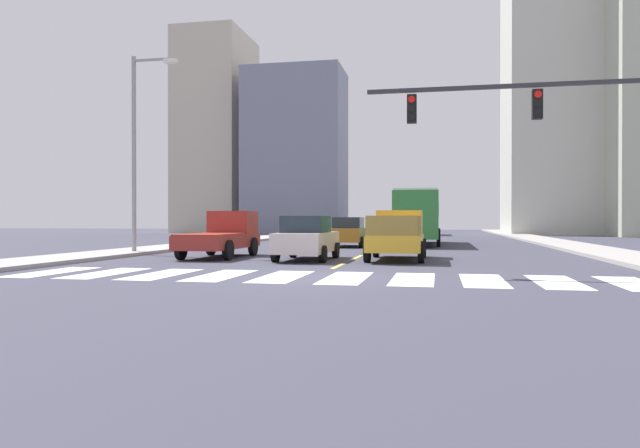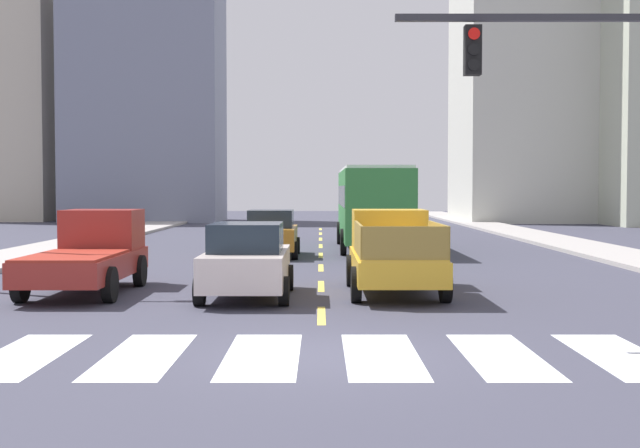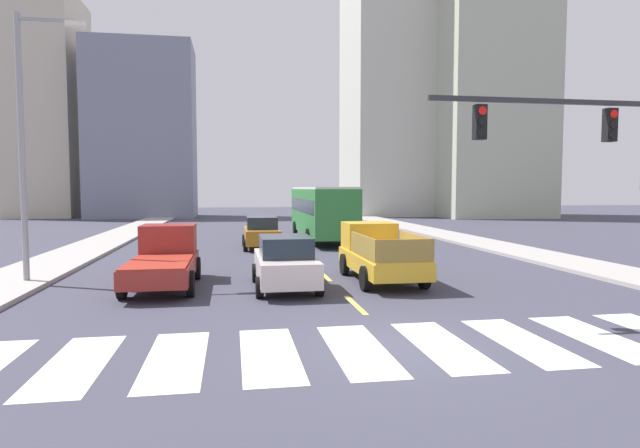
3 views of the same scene
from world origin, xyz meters
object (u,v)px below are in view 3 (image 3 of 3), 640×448
at_px(city_bus, 321,209).
at_px(sedan_far, 285,262).
at_px(pickup_stakebed, 378,253).
at_px(sedan_near_left, 262,232).
at_px(streetlight_left, 26,137).
at_px(pickup_dark, 165,258).

distance_m(city_bus, sedan_far, 15.77).
bearing_deg(pickup_stakebed, sedan_near_left, 110.82).
bearing_deg(sedan_far, pickup_stakebed, 21.86).
bearing_deg(city_bus, pickup_stakebed, -90.21).
distance_m(sedan_near_left, streetlight_left, 13.26).
relative_size(city_bus, sedan_near_left, 2.45).
distance_m(pickup_stakebed, sedan_far, 3.65).
distance_m(city_bus, sedan_near_left, 5.41).
height_order(sedan_near_left, sedan_far, same).
bearing_deg(pickup_stakebed, pickup_dark, -178.14).
xyz_separation_m(pickup_stakebed, city_bus, (0.35, 14.05, 1.02)).
distance_m(sedan_far, streetlight_left, 9.60).
height_order(pickup_stakebed, sedan_far, pickup_stakebed).
bearing_deg(sedan_far, sedan_near_left, 92.95).
bearing_deg(sedan_near_left, streetlight_left, -131.22).
bearing_deg(pickup_dark, streetlight_left, 167.14).
height_order(city_bus, sedan_near_left, city_bus).
relative_size(pickup_stakebed, sedan_far, 1.18).
xyz_separation_m(pickup_dark, streetlight_left, (-4.48, 0.93, 4.05)).
bearing_deg(city_bus, sedan_near_left, -136.22).
xyz_separation_m(city_bus, streetlight_left, (-12.19, -13.09, 3.02)).
relative_size(pickup_stakebed, sedan_near_left, 1.18).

